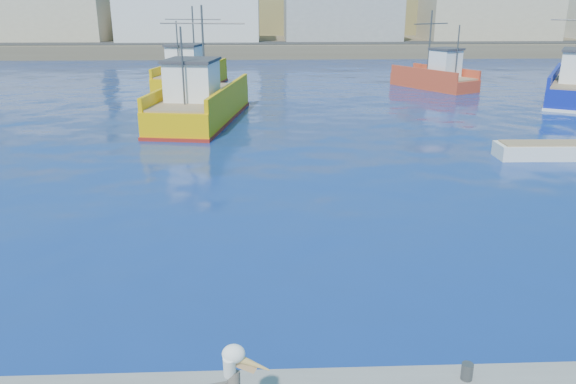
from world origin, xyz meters
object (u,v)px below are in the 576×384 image
object	(u,v)px
trawler_yellow_a	(200,104)
boat_orange	(436,76)
trawler_yellow_b	(191,76)
skiff_mid	(542,152)

from	to	relation	value
trawler_yellow_a	boat_orange	size ratio (longest dim) A/B	1.51
trawler_yellow_b	boat_orange	size ratio (longest dim) A/B	1.36
trawler_yellow_b	trawler_yellow_a	bearing A→B (deg)	-80.80
trawler_yellow_a	trawler_yellow_b	distance (m)	13.37
trawler_yellow_a	trawler_yellow_b	xyz separation A→B (m)	(-2.14, 13.20, -0.06)
trawler_yellow_a	skiff_mid	bearing A→B (deg)	-28.65
trawler_yellow_a	boat_orange	distance (m)	21.12
boat_orange	trawler_yellow_a	bearing A→B (deg)	-144.96
boat_orange	trawler_yellow_b	bearing A→B (deg)	176.84
boat_orange	skiff_mid	size ratio (longest dim) A/B	1.87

